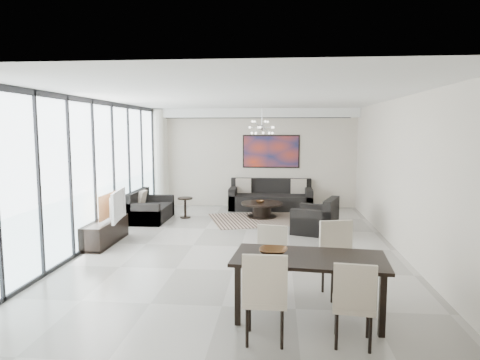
# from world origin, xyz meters

# --- Properties ---
(room_shell) EXTENTS (6.00, 9.00, 2.90)m
(room_shell) POSITION_xyz_m (0.46, 0.00, 1.45)
(room_shell) COLOR #A8A39B
(room_shell) RESTS_ON ground
(window_wall) EXTENTS (0.37, 8.95, 2.90)m
(window_wall) POSITION_xyz_m (-2.86, 0.00, 1.47)
(window_wall) COLOR silver
(window_wall) RESTS_ON floor
(soffit) EXTENTS (5.98, 0.40, 0.26)m
(soffit) POSITION_xyz_m (0.00, 4.30, 2.77)
(soffit) COLOR white
(soffit) RESTS_ON room_shell
(painting) EXTENTS (1.68, 0.04, 0.98)m
(painting) POSITION_xyz_m (0.50, 4.47, 1.65)
(painting) COLOR red
(painting) RESTS_ON room_shell
(chandelier) EXTENTS (0.66, 0.66, 0.71)m
(chandelier) POSITION_xyz_m (0.30, 2.50, 2.35)
(chandelier) COLOR silver
(chandelier) RESTS_ON room_shell
(rug) EXTENTS (2.90, 2.54, 0.01)m
(rug) POSITION_xyz_m (0.27, 2.60, 0.01)
(rug) COLOR black
(rug) RESTS_ON floor
(coffee_table) EXTENTS (1.10, 1.10, 0.39)m
(coffee_table) POSITION_xyz_m (0.30, 2.88, 0.22)
(coffee_table) COLOR black
(coffee_table) RESTS_ON floor
(bowl_coffee) EXTENTS (0.25, 0.25, 0.07)m
(bowl_coffee) POSITION_xyz_m (0.25, 2.83, 0.42)
(bowl_coffee) COLOR brown
(bowl_coffee) RESTS_ON coffee_table
(sofa_main) EXTENTS (2.37, 0.97, 0.86)m
(sofa_main) POSITION_xyz_m (0.51, 4.07, 0.29)
(sofa_main) COLOR black
(sofa_main) RESTS_ON floor
(loveseat) EXTENTS (0.85, 1.51, 0.76)m
(loveseat) POSITION_xyz_m (-2.54, 2.23, 0.26)
(loveseat) COLOR black
(loveseat) RESTS_ON floor
(armchair) EXTENTS (1.14, 1.18, 0.79)m
(armchair) POSITION_xyz_m (1.59, 1.30, 0.27)
(armchair) COLOR black
(armchair) RESTS_ON floor
(side_table) EXTENTS (0.39, 0.39, 0.54)m
(side_table) POSITION_xyz_m (-1.69, 2.62, 0.36)
(side_table) COLOR black
(side_table) RESTS_ON floor
(tv_console) EXTENTS (0.42, 1.51, 0.47)m
(tv_console) POSITION_xyz_m (-2.76, -0.02, 0.24)
(tv_console) COLOR black
(tv_console) RESTS_ON floor
(television) EXTENTS (0.29, 1.06, 0.61)m
(television) POSITION_xyz_m (-2.60, 0.05, 0.77)
(television) COLOR gray
(television) RESTS_ON tv_console
(dining_table) EXTENTS (1.92, 1.09, 0.77)m
(dining_table) POSITION_xyz_m (1.11, -3.10, 0.68)
(dining_table) COLOR black
(dining_table) RESTS_ON floor
(dining_chair_sw) EXTENTS (0.47, 0.47, 1.02)m
(dining_chair_sw) POSITION_xyz_m (0.59, -3.82, 0.59)
(dining_chair_sw) COLOR beige
(dining_chair_sw) RESTS_ON floor
(dining_chair_se) EXTENTS (0.48, 0.48, 0.94)m
(dining_chair_se) POSITION_xyz_m (1.52, -3.81, 0.54)
(dining_chair_se) COLOR beige
(dining_chair_se) RESTS_ON floor
(dining_chair_nw) EXTENTS (0.51, 0.51, 0.94)m
(dining_chair_nw) POSITION_xyz_m (0.62, -2.29, 0.54)
(dining_chair_nw) COLOR beige
(dining_chair_nw) RESTS_ON floor
(dining_chair_ne) EXTENTS (0.57, 0.57, 1.03)m
(dining_chair_ne) POSITION_xyz_m (1.56, -2.30, 0.59)
(dining_chair_ne) COLOR beige
(dining_chair_ne) RESTS_ON floor
(bowl_dining) EXTENTS (0.39, 0.39, 0.09)m
(bowl_dining) POSITION_xyz_m (0.67, -3.07, 0.81)
(bowl_dining) COLOR brown
(bowl_dining) RESTS_ON dining_table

